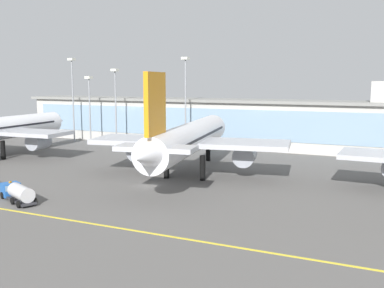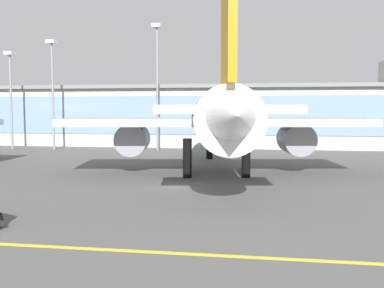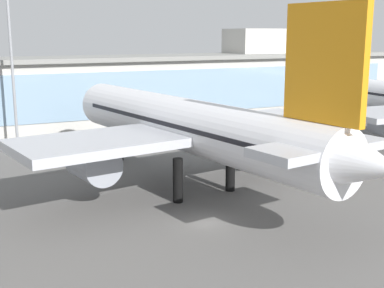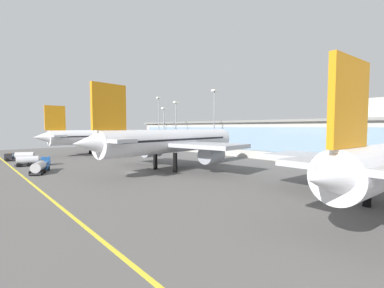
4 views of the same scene
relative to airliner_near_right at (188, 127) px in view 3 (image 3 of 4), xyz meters
The scene contains 4 objects.
ground_plane 13.52m from the airliner_near_right, 106.40° to the right, with size 199.96×199.96×0.00m, color #5B5956.
terminal_building 42.51m from the airliner_near_right, 92.07° to the left, with size 145.83×14.00×18.98m.
airliner_near_right is the anchor object (origin of this frame).
apron_light_mast_far_east 35.25m from the airliner_near_right, 116.44° to the left, with size 1.80×1.80×25.48m.
Camera 3 is at (-21.77, -41.86, 17.90)m, focal length 48.29 mm.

